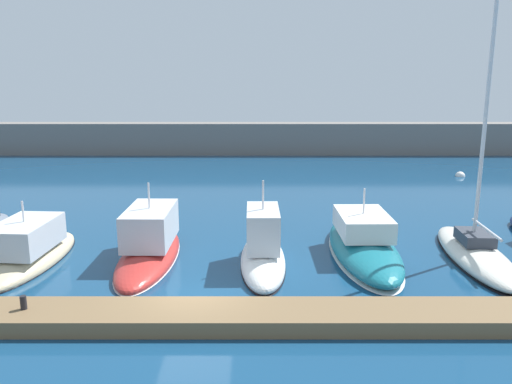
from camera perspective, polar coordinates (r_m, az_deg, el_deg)
The scene contains 10 objects.
ground_plane at distance 18.49m, azimuth -6.94°, elevation -12.01°, with size 120.00×120.00×0.00m, color navy.
dock_pier at distance 16.97m, azimuth -7.60°, elevation -13.43°, with size 37.14×1.90×0.53m, color brown.
breakwater_seawall at distance 51.42m, azimuth -2.56°, elevation 5.88°, with size 108.00×2.25×3.06m, color slate.
motorboat_sand_third at distance 23.83m, azimuth -23.72°, elevation -6.06°, with size 2.78×7.27×3.15m.
motorboat_red_fourth at distance 22.76m, azimuth -11.73°, elevation -5.73°, with size 2.39×7.68×3.63m.
motorboat_white_fifth at distance 21.57m, azimuth 0.60°, elevation -6.53°, with size 1.90×6.44×4.00m.
motorboat_teal_sixth at distance 23.21m, azimuth 11.53°, elevation -5.61°, with size 2.81×8.58×3.21m.
sailboat_ivory_seventh at distance 24.11m, azimuth 22.79°, elevation -6.09°, with size 2.51×8.06×12.31m.
mooring_buoy_white at distance 43.22m, azimuth 21.32°, elevation 1.63°, with size 0.74×0.74×0.74m, color white.
dock_bollard at distance 18.15m, azimuth -24.31°, elevation -11.02°, with size 0.20×0.20×0.44m, color black.
Camera 1 is at (2.14, -16.66, 7.74)m, focal length 36.46 mm.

